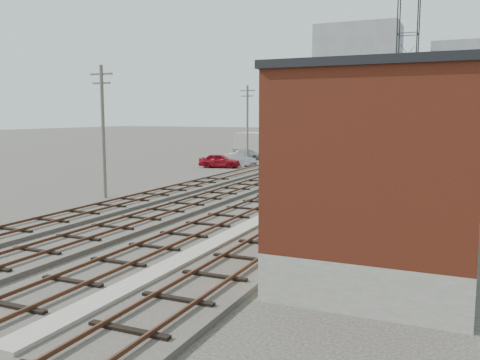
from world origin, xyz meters
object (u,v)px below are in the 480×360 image
Objects in this scene: site_trailer at (300,151)px; car_red at (220,161)px; signal_mast at (292,202)px; switch_stand at (288,182)px; car_silver at (238,159)px; car_grey at (248,154)px.

car_red is (-6.05, -9.91, -0.60)m from site_trailer.
signal_mast is at bearing -69.49° from site_trailer.
switch_stand is 0.29× the size of car_red.
car_silver is (-17.08, 32.62, -1.43)m from signal_mast.
site_trailer is 11.63m from car_red.
site_trailer is at bearing 111.84° from switch_stand.
switch_stand is (-5.87, 16.97, -1.53)m from signal_mast.
switch_stand is 27.46m from car_grey.
car_red is at bearing -168.59° from car_grey.
car_silver is (0.91, 2.83, -0.06)m from car_red.
car_silver is (-11.20, 15.64, 0.10)m from switch_stand.
car_red is 11.20m from car_grey.
car_red is at bearing 173.63° from car_silver.
signal_mast is at bearing -64.01° from switch_stand.
car_red is 2.97m from car_silver.
car_silver is (-5.14, -7.08, -0.66)m from site_trailer.
car_grey is at bearing 26.64° from car_silver.
car_red is at bearing -117.61° from site_trailer.
site_trailer reaches higher than switch_stand.
signal_mast is 0.83× the size of car_red.
car_red reaches higher than switch_stand.
site_trailer is at bearing -24.59° from car_silver.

